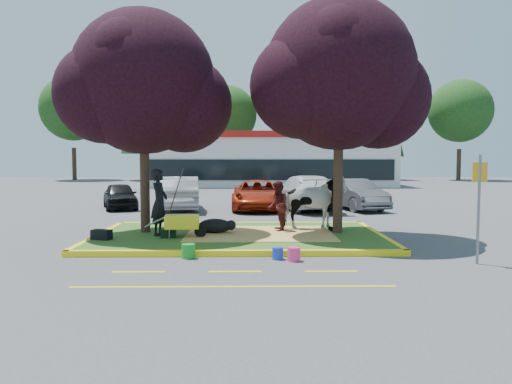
{
  "coord_description": "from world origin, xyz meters",
  "views": [
    {
      "loc": [
        0.3,
        -14.38,
        2.37
      ],
      "look_at": [
        0.5,
        0.5,
        1.33
      ],
      "focal_mm": 35.0,
      "sensor_mm": 36.0,
      "label": 1
    }
  ],
  "objects_px": {
    "handler": "(159,202)",
    "car_black": "(120,196)",
    "wheelbarrow": "(182,222)",
    "bucket_pink": "(294,254)",
    "cow": "(312,203)",
    "sign_post": "(479,197)",
    "bucket_blue": "(278,253)",
    "bucket_green": "(188,251)",
    "car_silver": "(180,193)",
    "calf": "(215,226)"
  },
  "relations": [
    {
      "from": "sign_post",
      "to": "calf",
      "type": "bearing_deg",
      "value": 145.62
    },
    {
      "from": "calf",
      "to": "sign_post",
      "type": "xyz_separation_m",
      "value": [
        6.08,
        -3.62,
        1.13
      ]
    },
    {
      "from": "handler",
      "to": "car_silver",
      "type": "relative_size",
      "value": 0.41
    },
    {
      "from": "sign_post",
      "to": "bucket_green",
      "type": "height_order",
      "value": "sign_post"
    },
    {
      "from": "wheelbarrow",
      "to": "bucket_pink",
      "type": "relative_size",
      "value": 5.24
    },
    {
      "from": "calf",
      "to": "sign_post",
      "type": "bearing_deg",
      "value": -11.9
    },
    {
      "from": "bucket_pink",
      "to": "wheelbarrow",
      "type": "bearing_deg",
      "value": 139.24
    },
    {
      "from": "calf",
      "to": "wheelbarrow",
      "type": "distance_m",
      "value": 1.18
    },
    {
      "from": "bucket_blue",
      "to": "car_black",
      "type": "xyz_separation_m",
      "value": [
        -6.61,
        11.5,
        0.46
      ]
    },
    {
      "from": "bucket_pink",
      "to": "car_black",
      "type": "bearing_deg",
      "value": 120.78
    },
    {
      "from": "bucket_blue",
      "to": "cow",
      "type": "bearing_deg",
      "value": 71.15
    },
    {
      "from": "calf",
      "to": "car_black",
      "type": "xyz_separation_m",
      "value": [
        -4.94,
        8.43,
        0.23
      ]
    },
    {
      "from": "handler",
      "to": "wheelbarrow",
      "type": "xyz_separation_m",
      "value": [
        0.71,
        -0.45,
        -0.51
      ]
    },
    {
      "from": "handler",
      "to": "car_black",
      "type": "relative_size",
      "value": 0.54
    },
    {
      "from": "calf",
      "to": "car_black",
      "type": "distance_m",
      "value": 9.78
    },
    {
      "from": "wheelbarrow",
      "to": "bucket_blue",
      "type": "height_order",
      "value": "wheelbarrow"
    },
    {
      "from": "wheelbarrow",
      "to": "bucket_pink",
      "type": "height_order",
      "value": "wheelbarrow"
    },
    {
      "from": "bucket_green",
      "to": "bucket_blue",
      "type": "relative_size",
      "value": 1.21
    },
    {
      "from": "bucket_green",
      "to": "bucket_blue",
      "type": "distance_m",
      "value": 2.09
    },
    {
      "from": "car_silver",
      "to": "sign_post",
      "type": "bearing_deg",
      "value": 118.36
    },
    {
      "from": "wheelbarrow",
      "to": "bucket_blue",
      "type": "bearing_deg",
      "value": -46.17
    },
    {
      "from": "sign_post",
      "to": "car_silver",
      "type": "height_order",
      "value": "sign_post"
    },
    {
      "from": "bucket_pink",
      "to": "car_black",
      "type": "relative_size",
      "value": 0.09
    },
    {
      "from": "wheelbarrow",
      "to": "sign_post",
      "type": "xyz_separation_m",
      "value": [
        6.92,
        -2.83,
        0.91
      ]
    },
    {
      "from": "cow",
      "to": "bucket_green",
      "type": "relative_size",
      "value": 5.81
    },
    {
      "from": "calf",
      "to": "sign_post",
      "type": "relative_size",
      "value": 0.4
    },
    {
      "from": "calf",
      "to": "car_black",
      "type": "bearing_deg",
      "value": 139.27
    },
    {
      "from": "sign_post",
      "to": "car_silver",
      "type": "bearing_deg",
      "value": 121.99
    },
    {
      "from": "bucket_pink",
      "to": "car_black",
      "type": "distance_m",
      "value": 13.62
    },
    {
      "from": "bucket_green",
      "to": "bucket_pink",
      "type": "height_order",
      "value": "bucket_green"
    },
    {
      "from": "cow",
      "to": "sign_post",
      "type": "relative_size",
      "value": 0.81
    },
    {
      "from": "car_black",
      "to": "car_silver",
      "type": "bearing_deg",
      "value": -31.26
    },
    {
      "from": "handler",
      "to": "sign_post",
      "type": "height_order",
      "value": "sign_post"
    },
    {
      "from": "calf",
      "to": "bucket_pink",
      "type": "bearing_deg",
      "value": -39.33
    },
    {
      "from": "cow",
      "to": "wheelbarrow",
      "type": "height_order",
      "value": "cow"
    },
    {
      "from": "bucket_green",
      "to": "car_silver",
      "type": "relative_size",
      "value": 0.07
    },
    {
      "from": "cow",
      "to": "car_silver",
      "type": "relative_size",
      "value": 0.43
    },
    {
      "from": "bucket_green",
      "to": "bucket_blue",
      "type": "height_order",
      "value": "bucket_green"
    },
    {
      "from": "sign_post",
      "to": "car_black",
      "type": "height_order",
      "value": "sign_post"
    },
    {
      "from": "bucket_blue",
      "to": "calf",
      "type": "bearing_deg",
      "value": 118.53
    },
    {
      "from": "handler",
      "to": "car_silver",
      "type": "bearing_deg",
      "value": 11.79
    },
    {
      "from": "handler",
      "to": "cow",
      "type": "bearing_deg",
      "value": -70.37
    },
    {
      "from": "bucket_pink",
      "to": "bucket_blue",
      "type": "height_order",
      "value": "bucket_pink"
    },
    {
      "from": "bucket_pink",
      "to": "bucket_green",
      "type": "bearing_deg",
      "value": 172.05
    },
    {
      "from": "bucket_pink",
      "to": "sign_post",
      "type": "bearing_deg",
      "value": -5.01
    },
    {
      "from": "handler",
      "to": "bucket_pink",
      "type": "xyz_separation_m",
      "value": [
        3.58,
        -2.92,
        -0.93
      ]
    },
    {
      "from": "cow",
      "to": "sign_post",
      "type": "distance_m",
      "value": 5.28
    },
    {
      "from": "wheelbarrow",
      "to": "bucket_green",
      "type": "distance_m",
      "value": 2.21
    },
    {
      "from": "cow",
      "to": "bucket_green",
      "type": "bearing_deg",
      "value": 137.09
    },
    {
      "from": "car_black",
      "to": "handler",
      "type": "bearing_deg",
      "value": -87.6
    }
  ]
}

